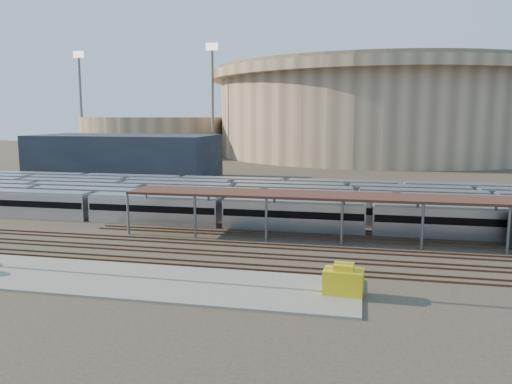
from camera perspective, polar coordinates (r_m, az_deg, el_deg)
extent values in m
plane|color=#383026|center=(58.97, -7.88, -5.46)|extent=(420.00, 420.00, 0.00)
cube|color=gray|center=(48.03, -19.76, -9.05)|extent=(50.00, 9.00, 0.20)
cube|color=#BDBCC1|center=(65.42, -3.92, -2.38)|extent=(112.00, 2.90, 3.60)
cube|color=#BDBCC1|center=(67.97, 2.69, -1.96)|extent=(112.00, 2.90, 3.60)
cube|color=#BDBCC1|center=(72.59, 0.77, -1.27)|extent=(112.00, 2.90, 3.60)
cube|color=#BDBCC1|center=(77.84, -2.63, -0.60)|extent=(112.00, 2.90, 3.60)
cube|color=#BDBCC1|center=(82.22, -2.87, -0.11)|extent=(112.00, 2.90, 3.60)
cube|color=#BDBCC1|center=(84.60, 3.39, 0.13)|extent=(112.00, 2.90, 3.60)
cylinder|color=slate|center=(62.70, -14.42, -2.47)|extent=(0.30, 0.30, 5.00)
cylinder|color=slate|center=(67.49, -12.40, -1.62)|extent=(0.30, 0.30, 5.00)
cylinder|color=slate|center=(59.42, -6.98, -2.86)|extent=(0.30, 0.30, 5.00)
cylinder|color=slate|center=(64.46, -5.43, -1.93)|extent=(0.30, 0.30, 5.00)
cylinder|color=slate|center=(57.26, 1.17, -3.24)|extent=(0.30, 0.30, 5.00)
cylinder|color=slate|center=(62.47, 2.10, -2.24)|extent=(0.30, 0.30, 5.00)
cylinder|color=slate|center=(56.33, 9.79, -3.56)|extent=(0.30, 0.30, 5.00)
cylinder|color=slate|center=(61.62, 9.98, -2.52)|extent=(0.30, 0.30, 5.00)
cylinder|color=slate|center=(56.70, 18.49, -3.81)|extent=(0.30, 0.30, 5.00)
cylinder|color=slate|center=(61.95, 17.94, -2.75)|extent=(0.30, 0.30, 5.00)
cylinder|color=slate|center=(58.33, 26.90, -3.96)|extent=(0.30, 0.30, 5.00)
cylinder|color=slate|center=(63.45, 25.66, -2.93)|extent=(0.30, 0.30, 5.00)
cube|color=#321A14|center=(58.52, 14.15, -0.60)|extent=(60.00, 6.00, 0.30)
cube|color=#4C3323|center=(57.35, -8.47, -5.78)|extent=(170.00, 0.12, 0.18)
cube|color=#4C3323|center=(58.72, -7.96, -5.43)|extent=(170.00, 0.12, 0.18)
cube|color=#4C3323|center=(53.75, -9.96, -6.80)|extent=(170.00, 0.12, 0.18)
cube|color=#4C3323|center=(55.10, -9.38, -6.41)|extent=(170.00, 0.12, 0.18)
cube|color=#4C3323|center=(50.21, -11.67, -7.96)|extent=(170.00, 0.12, 0.18)
cube|color=#4C3323|center=(51.53, -11.00, -7.51)|extent=(170.00, 0.12, 0.18)
cylinder|color=tan|center=(193.83, 13.69, 8.30)|extent=(116.00, 116.00, 28.00)
cylinder|color=tan|center=(194.43, 13.85, 12.87)|extent=(124.00, 124.00, 3.00)
cylinder|color=#675E49|center=(194.62, 13.88, 13.53)|extent=(120.00, 120.00, 1.50)
cylinder|color=tan|center=(200.38, -11.54, 6.37)|extent=(56.00, 56.00, 14.00)
cube|color=#1E232D|center=(122.04, -14.71, 3.99)|extent=(42.00, 20.00, 10.00)
cylinder|color=slate|center=(171.14, -4.98, 9.84)|extent=(1.00, 1.00, 36.00)
cube|color=#FFF2CC|center=(172.63, -5.07, 16.23)|extent=(4.00, 0.60, 2.40)
cylinder|color=slate|center=(202.84, -19.36, 9.20)|extent=(1.00, 1.00, 36.00)
cube|color=#FFF2CC|center=(204.10, -19.64, 14.59)|extent=(4.00, 0.60, 2.40)
cylinder|color=slate|center=(215.83, 4.12, 9.59)|extent=(1.00, 1.00, 36.00)
cube|color=#FFF2CC|center=(217.01, 4.17, 14.67)|extent=(4.00, 0.60, 2.40)
cube|color=gold|center=(41.17, 9.95, -10.04)|extent=(3.27, 2.17, 1.96)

